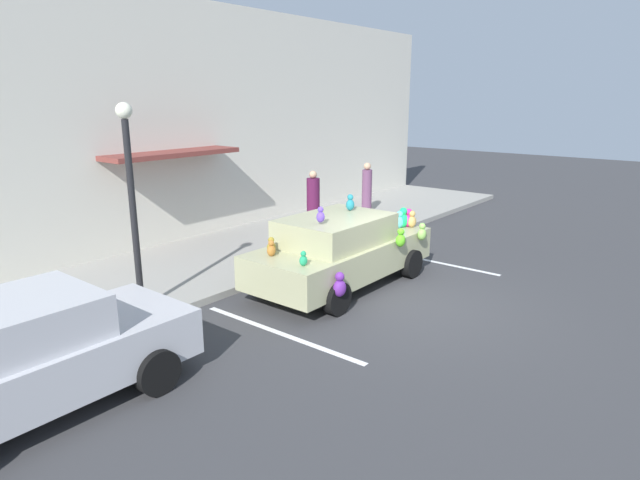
# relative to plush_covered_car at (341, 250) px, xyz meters

# --- Properties ---
(ground_plane) EXTENTS (60.00, 60.00, 0.00)m
(ground_plane) POSITION_rel_plush_covered_car_xyz_m (-0.04, -1.64, -0.80)
(ground_plane) COLOR #38383A
(sidewalk) EXTENTS (24.00, 4.00, 0.15)m
(sidewalk) POSITION_rel_plush_covered_car_xyz_m (-0.04, 3.36, -0.72)
(sidewalk) COLOR gray
(sidewalk) RESTS_ON ground
(storefront_building) EXTENTS (24.00, 1.25, 6.40)m
(storefront_building) POSITION_rel_plush_covered_car_xyz_m (-0.05, 5.50, 2.39)
(storefront_building) COLOR beige
(storefront_building) RESTS_ON ground
(parking_stripe_front) EXTENTS (0.12, 3.60, 0.01)m
(parking_stripe_front) POSITION_rel_plush_covered_car_xyz_m (2.81, -0.64, -0.80)
(parking_stripe_front) COLOR silver
(parking_stripe_front) RESTS_ON ground
(parking_stripe_rear) EXTENTS (0.12, 3.60, 0.01)m
(parking_stripe_rear) POSITION_rel_plush_covered_car_xyz_m (-2.61, -0.64, -0.80)
(parking_stripe_rear) COLOR silver
(parking_stripe_rear) RESTS_ON ground
(plush_covered_car) EXTENTS (4.45, 2.17, 1.91)m
(plush_covered_car) POSITION_rel_plush_covered_car_xyz_m (0.00, 0.00, 0.00)
(plush_covered_car) COLOR tan
(plush_covered_car) RESTS_ON ground
(parked_sedan_behind) EXTENTS (4.23, 1.97, 1.54)m
(parked_sedan_behind) POSITION_rel_plush_covered_car_xyz_m (-6.43, 0.21, -0.01)
(parked_sedan_behind) COLOR #B7B7BC
(parked_sedan_behind) RESTS_ON ground
(teddy_bear_on_sidewalk) EXTENTS (0.30, 0.25, 0.57)m
(teddy_bear_on_sidewalk) POSITION_rel_plush_covered_car_xyz_m (3.46, 1.92, -0.38)
(teddy_bear_on_sidewalk) COLOR #9E723D
(teddy_bear_on_sidewalk) RESTS_ON sidewalk
(street_lamp_post) EXTENTS (0.28, 0.28, 3.70)m
(street_lamp_post) POSITION_rel_plush_covered_car_xyz_m (-3.66, 1.86, 1.63)
(street_lamp_post) COLOR black
(street_lamp_post) RESTS_ON sidewalk
(pedestrian_near_shopfront) EXTENTS (0.38, 0.38, 1.72)m
(pedestrian_near_shopfront) POSITION_rel_plush_covered_car_xyz_m (3.08, 3.33, 0.14)
(pedestrian_near_shopfront) COLOR #4D163A
(pedestrian_near_shopfront) RESTS_ON sidewalk
(pedestrian_walking_past) EXTENTS (0.33, 0.33, 1.67)m
(pedestrian_walking_past) POSITION_rel_plush_covered_car_xyz_m (6.03, 3.44, 0.14)
(pedestrian_walking_past) COLOR #673F60
(pedestrian_walking_past) RESTS_ON sidewalk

